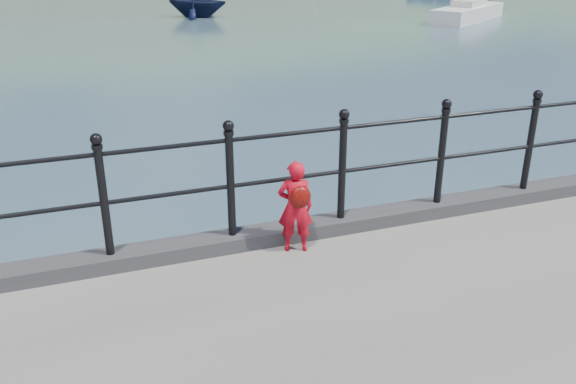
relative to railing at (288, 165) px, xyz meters
name	(u,v)px	position (x,y,z in m)	size (l,w,h in m)	color
ground	(284,311)	(0.00, 0.15, -1.82)	(600.00, 600.00, 0.00)	#2D4251
kerb	(288,232)	(0.00, 0.00, -0.75)	(60.00, 0.30, 0.15)	#28282B
railing	(288,165)	(0.00, 0.00, 0.00)	(18.11, 0.11, 1.20)	black
far_shore	(170,10)	(38.34, 239.56, -24.39)	(830.00, 200.00, 156.00)	#333A21
child	(296,206)	(-0.02, -0.27, -0.34)	(0.40, 0.34, 0.95)	red
launch_navy	(197,1)	(4.83, 27.24, -1.00)	(2.69, 3.12, 1.64)	black
sailboat_near	(468,13)	(17.38, 21.38, -1.48)	(5.70, 4.53, 8.02)	silver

